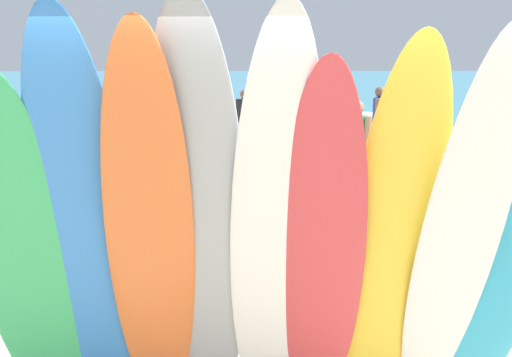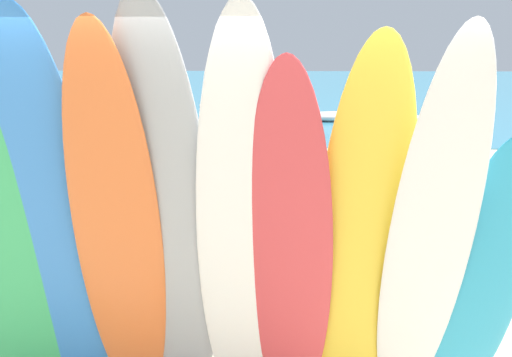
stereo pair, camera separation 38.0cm
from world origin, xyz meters
name	(u,v)px [view 2 (the right image)]	position (x,y,z in m)	size (l,w,h in m)	color
ground	(271,124)	(0.00, 14.00, 0.00)	(60.00, 60.00, 0.00)	beige
ocean_water	(275,87)	(0.00, 29.67, 0.01)	(60.00, 40.00, 0.02)	teal
surfboard_rack	(244,322)	(0.00, 0.00, 0.47)	(3.16, 0.07, 0.59)	brown
surfboard_green_0	(2,260)	(-1.36, -0.62, 1.16)	(0.58, 0.06, 2.41)	#38B266
surfboard_blue_1	(60,239)	(-1.00, -0.65, 1.30)	(0.53, 0.07, 2.70)	#337AD1
surfboard_orange_2	(120,248)	(-0.65, -0.69, 1.27)	(0.48, 0.08, 2.65)	orange
surfboard_grey_3	(168,236)	(-0.38, -0.65, 1.33)	(0.53, 0.07, 2.76)	#999EA3
surfboard_white_4	(242,243)	(0.03, -0.67, 1.30)	(0.50, 0.06, 2.72)	white
surfboard_red_5	(290,263)	(0.30, -0.66, 1.18)	(0.48, 0.07, 2.46)	#D13D42
surfboard_yellow_6	(361,252)	(0.70, -0.62, 1.23)	(0.53, 0.07, 2.56)	yellow
surfboard_white_7	(427,255)	(1.06, -0.69, 1.25)	(0.47, 0.06, 2.65)	white
surfboard_teal_8	(479,289)	(1.42, -0.51, 0.98)	(0.52, 0.08, 2.02)	#289EC6
beachgoer_by_water	(216,128)	(-0.92, 6.78, 0.88)	(0.56, 0.28, 1.53)	beige
beachgoer_photographing	(264,120)	(-0.07, 8.12, 0.86)	(0.39, 0.46, 1.48)	brown
beachgoer_midbeach	(368,147)	(1.54, 4.72, 0.91)	(0.41, 0.52, 1.58)	#9E704C
beachgoer_strolling	(220,138)	(-0.69, 5.24, 0.94)	(0.55, 0.38, 1.63)	tan
beachgoer_near_rack	(399,122)	(2.58, 7.61, 0.91)	(0.41, 0.56, 1.58)	brown
distant_boat	(353,117)	(2.57, 14.51, 0.16)	(4.34, 1.00, 0.34)	silver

